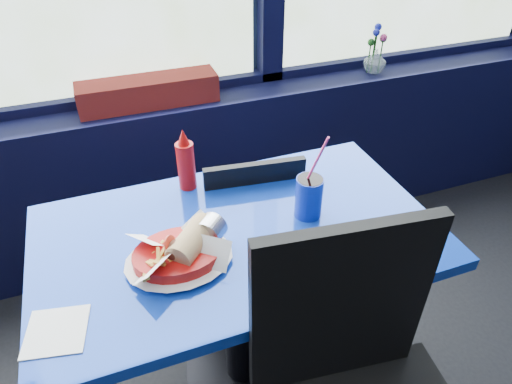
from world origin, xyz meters
name	(u,v)px	position (x,y,z in m)	size (l,w,h in m)	color
window_sill	(121,187)	(0.00, 2.87, 0.40)	(5.00, 0.26, 0.80)	black
near_table	(239,273)	(0.30, 2.00, 0.57)	(1.20, 0.70, 0.75)	black
chair_near_back	(243,225)	(0.42, 2.33, 0.48)	(0.42, 0.42, 0.83)	black
planter_box	(149,92)	(0.19, 2.86, 0.86)	(0.58, 0.15, 0.12)	maroon
flower_vase	(375,58)	(1.29, 2.84, 0.87)	(0.15, 0.15, 0.23)	silver
food_basket	(180,252)	(0.11, 1.93, 0.79)	(0.33, 0.33, 0.10)	#A90D0B
ketchup_bottle	(186,162)	(0.21, 2.28, 0.85)	(0.06, 0.06, 0.22)	#A90D0B
soda_cup	(309,196)	(0.53, 2.00, 0.82)	(0.08, 0.08, 0.29)	#0D2297
napkin	(56,331)	(-0.22, 1.81, 0.75)	(0.14, 0.14, 0.00)	white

